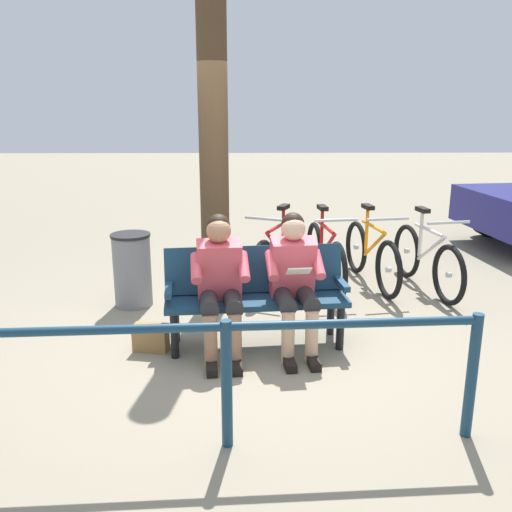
{
  "coord_description": "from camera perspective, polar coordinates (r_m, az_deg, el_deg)",
  "views": [
    {
      "loc": [
        0.04,
        4.62,
        2.1
      ],
      "look_at": [
        -0.04,
        -0.3,
        0.75
      ],
      "focal_mm": 39.03,
      "sensor_mm": 36.0,
      "label": 1
    }
  ],
  "objects": [
    {
      "name": "bicycle_orange",
      "position": [
        6.72,
        17.06,
        -0.35
      ],
      "size": [
        0.48,
        1.67,
        0.94
      ],
      "rotation": [
        0.0,
        0.0,
        1.74
      ],
      "color": "black",
      "rests_on": "ground"
    },
    {
      "name": "bench",
      "position": [
        4.96,
        -0.06,
        -3.39
      ],
      "size": [
        1.64,
        0.64,
        0.87
      ],
      "rotation": [
        0.0,
        0.0,
        0.1
      ],
      "color": "navy",
      "rests_on": "ground"
    },
    {
      "name": "person_companion",
      "position": [
        4.73,
        -3.71,
        -2.35
      ],
      "size": [
        0.52,
        0.79,
        1.2
      ],
      "rotation": [
        0.0,
        0.0,
        0.1
      ],
      "color": "#D84C59",
      "rests_on": "ground"
    },
    {
      "name": "bicycle_blue",
      "position": [
        6.6,
        2.24,
        0.07
      ],
      "size": [
        0.75,
        1.57,
        0.94
      ],
      "rotation": [
        0.0,
        0.0,
        1.17
      ],
      "color": "black",
      "rests_on": "ground"
    },
    {
      "name": "bicycle_green",
      "position": [
        6.6,
        7.09,
        -0.05
      ],
      "size": [
        0.48,
        1.67,
        0.94
      ],
      "rotation": [
        0.0,
        0.0,
        1.7
      ],
      "color": "black",
      "rests_on": "ground"
    },
    {
      "name": "ground_plane",
      "position": [
        5.07,
        -0.38,
        -9.1
      ],
      "size": [
        40.0,
        40.0,
        0.0
      ],
      "primitive_type": "plane",
      "color": "gray"
    },
    {
      "name": "handbag",
      "position": [
        5.01,
        -10.73,
        -8.22
      ],
      "size": [
        0.32,
        0.19,
        0.24
      ],
      "primitive_type": "cube",
      "rotation": [
        0.0,
        0.0,
        -0.18
      ],
      "color": "olive",
      "rests_on": "ground"
    },
    {
      "name": "tree_trunk",
      "position": [
        5.79,
        -4.38,
        11.87
      ],
      "size": [
        0.3,
        0.3,
        3.5
      ],
      "primitive_type": "cylinder",
      "color": "#4C3823",
      "rests_on": "ground"
    },
    {
      "name": "railing_fence",
      "position": [
        3.45,
        -3.06,
        -10.57
      ],
      "size": [
        3.18,
        0.24,
        0.85
      ],
      "rotation": [
        0.0,
        0.0,
        0.05
      ],
      "color": "navy",
      "rests_on": "ground"
    },
    {
      "name": "person_reading",
      "position": [
        4.8,
        3.95,
        -2.08
      ],
      "size": [
        0.52,
        0.79,
        1.2
      ],
      "rotation": [
        0.0,
        0.0,
        0.1
      ],
      "color": "#D84C59",
      "rests_on": "ground"
    },
    {
      "name": "bicycle_purple",
      "position": [
        6.74,
        11.72,
        0.09
      ],
      "size": [
        0.48,
        1.67,
        0.94
      ],
      "rotation": [
        0.0,
        0.0,
        1.74
      ],
      "color": "black",
      "rests_on": "ground"
    },
    {
      "name": "litter_bin",
      "position": [
        6.05,
        -12.56,
        -1.39
      ],
      "size": [
        0.42,
        0.42,
        0.79
      ],
      "color": "slate",
      "rests_on": "ground"
    }
  ]
}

